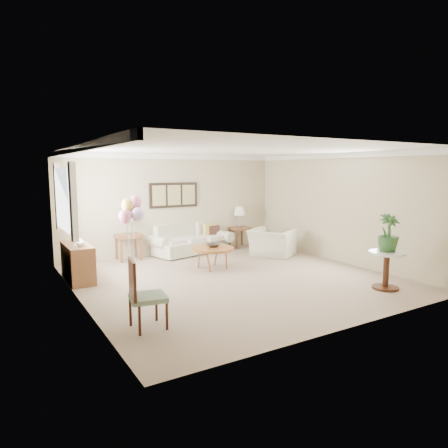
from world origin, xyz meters
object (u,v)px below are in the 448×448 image
at_px(armchair, 272,243).
at_px(accent_chair, 143,293).
at_px(balloon_cluster, 131,210).
at_px(sofa, 190,242).
at_px(coffee_table, 212,249).

bearing_deg(armchair, accent_chair, 93.84).
height_order(accent_chair, balloon_cluster, balloon_cluster).
xyz_separation_m(sofa, coffee_table, (-0.31, -1.78, 0.13)).
bearing_deg(armchair, sofa, 21.59).
xyz_separation_m(coffee_table, armchair, (1.99, 0.39, -0.10)).
relative_size(sofa, armchair, 2.22).
distance_m(coffee_table, balloon_cluster, 2.05).
xyz_separation_m(coffee_table, accent_chair, (-2.51, -2.50, 0.07)).
bearing_deg(coffee_table, accent_chair, -135.12).
height_order(armchair, accent_chair, accent_chair).
relative_size(sofa, accent_chair, 2.34).
bearing_deg(armchair, coffee_table, 72.17).
height_order(coffee_table, armchair, armchair).
relative_size(sofa, balloon_cluster, 1.37).
relative_size(coffee_table, accent_chair, 0.96).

